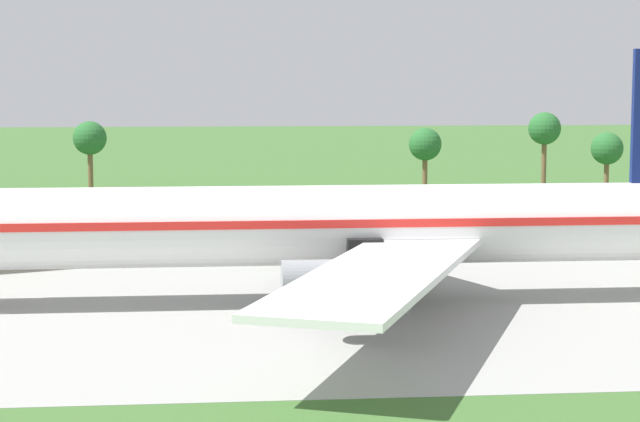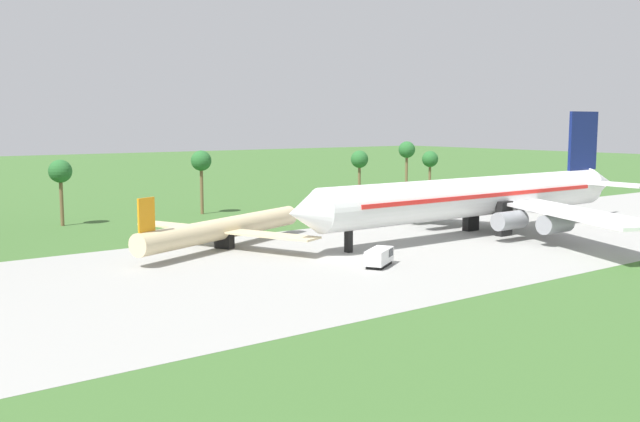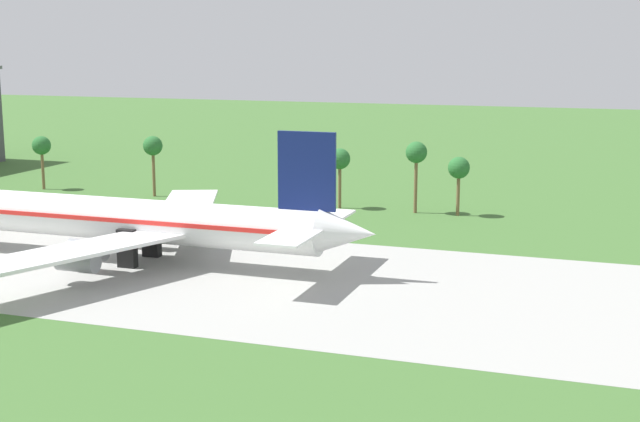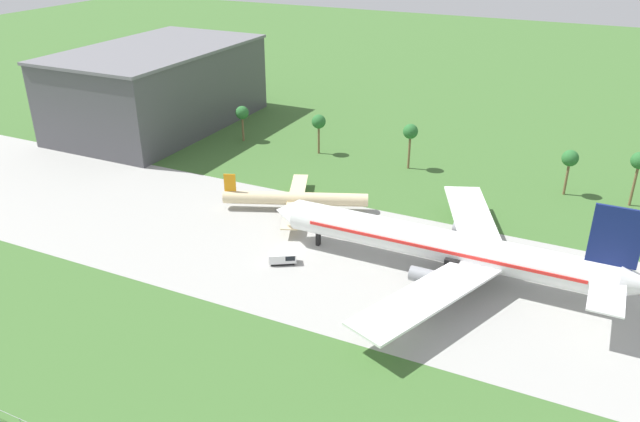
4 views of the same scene
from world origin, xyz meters
TOP-DOWN VIEW (x-y plane):
  - jet_airliner at (28.84, 2.75)m, footprint 67.00×58.83m
  - palm_tree_row at (18.66, 47.56)m, footprint 107.77×3.60m

SIDE VIEW (x-z plane):
  - jet_airliner at x=28.84m, z-range -3.47..14.43m
  - palm_tree_row at x=18.66m, z-range 2.53..14.60m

